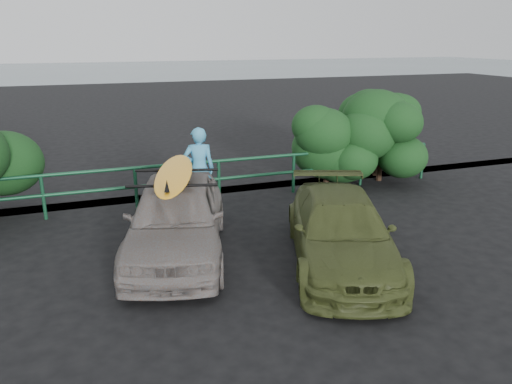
% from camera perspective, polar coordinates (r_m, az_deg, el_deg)
% --- Properties ---
extents(ground, '(80.00, 80.00, 0.00)m').
position_cam_1_polar(ground, '(7.76, -1.26, -12.66)').
color(ground, black).
extents(ocean, '(200.00, 200.00, 0.00)m').
position_cam_1_polar(ocean, '(66.53, -18.35, 13.09)').
color(ocean, slate).
rests_on(ocean, ground).
extents(guardrail, '(14.00, 0.08, 1.04)m').
position_cam_1_polar(guardrail, '(12.06, -8.84, 0.92)').
color(guardrail, '#124127').
rests_on(guardrail, ground).
extents(shrub_right, '(3.20, 2.40, 2.28)m').
position_cam_1_polar(shrub_right, '(14.12, 11.02, 5.80)').
color(shrub_right, '#163D17').
rests_on(shrub_right, ground).
extents(sedan, '(2.81, 4.57, 1.45)m').
position_cam_1_polar(sedan, '(9.25, -9.08, -2.85)').
color(sedan, slate).
rests_on(sedan, ground).
extents(olive_vehicle, '(3.06, 4.53, 1.22)m').
position_cam_1_polar(olive_vehicle, '(8.93, 9.66, -4.41)').
color(olive_vehicle, '#3D471F').
rests_on(olive_vehicle, ground).
extents(man, '(0.79, 0.60, 1.95)m').
position_cam_1_polar(man, '(11.55, -6.52, 2.63)').
color(man, '#419AC5').
rests_on(man, ground).
extents(roof_rack, '(1.78, 1.46, 0.05)m').
position_cam_1_polar(roof_rack, '(9.02, -9.30, 1.65)').
color(roof_rack, black).
rests_on(roof_rack, sedan).
extents(surfboard, '(1.41, 3.03, 0.09)m').
position_cam_1_polar(surfboard, '(9.00, -9.32, 2.07)').
color(surfboard, '#FFA81A').
rests_on(surfboard, roof_rack).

